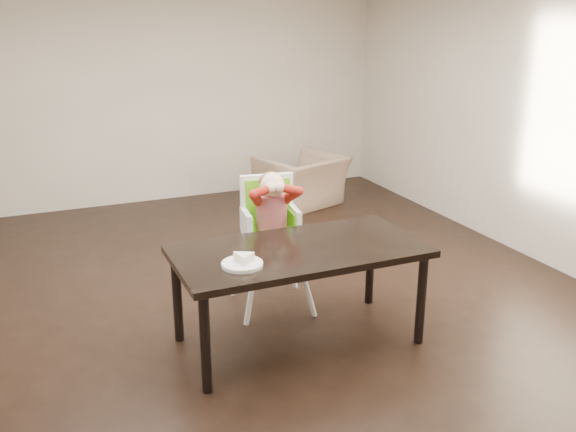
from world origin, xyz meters
name	(u,v)px	position (x,y,z in m)	size (l,w,h in m)	color
ground	(251,312)	(0.00, 0.00, 0.00)	(7.00, 7.00, 0.00)	black
room_walls	(246,84)	(0.00, 0.00, 1.86)	(6.02, 7.02, 2.71)	beige
dining_table	(299,258)	(0.17, -0.60, 0.67)	(1.80, 0.90, 0.75)	black
high_chair	(271,212)	(0.22, 0.07, 0.81)	(0.54, 0.54, 1.15)	white
plate	(243,262)	(-0.31, -0.75, 0.78)	(0.33, 0.33, 0.08)	white
armchair	(301,173)	(1.61, 2.55, 0.42)	(0.96, 0.63, 0.84)	#A08065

